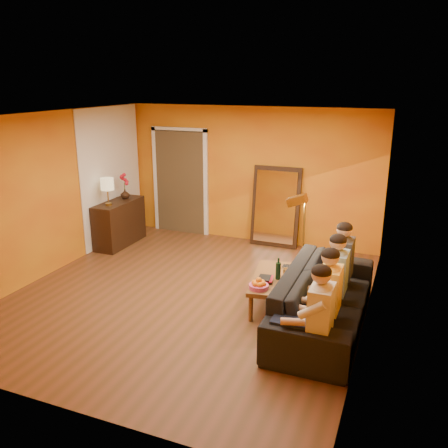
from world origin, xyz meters
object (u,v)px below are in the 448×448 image
at_px(sofa, 324,298).
at_px(vase, 125,194).
at_px(coffee_table, 275,291).
at_px(laptop, 294,269).
at_px(tumbler, 286,272).
at_px(mirror_frame, 276,207).
at_px(person_far_right, 343,265).
at_px(person_mid_left, 329,297).
at_px(person_mid_right, 337,280).
at_px(dog, 312,278).
at_px(floor_lamp, 303,244).
at_px(person_far_left, 320,318).
at_px(wine_bottle, 278,269).
at_px(table_lamp, 108,192).
at_px(sideboard, 119,223).

height_order(sofa, vase, vase).
xyz_separation_m(coffee_table, laptop, (0.18, 0.35, 0.22)).
bearing_deg(tumbler, mirror_frame, 109.49).
distance_m(mirror_frame, person_far_right, 2.65).
height_order(person_mid_left, person_mid_right, same).
bearing_deg(mirror_frame, person_mid_left, -63.90).
bearing_deg(dog, floor_lamp, 103.12).
distance_m(floor_lamp, person_far_left, 2.10).
distance_m(person_mid_right, wine_bottle, 0.84).
height_order(dog, person_mid_left, person_mid_left).
bearing_deg(table_lamp, person_far_left, -28.72).
bearing_deg(tumbler, person_far_left, -62.34).
xyz_separation_m(mirror_frame, person_far_left, (1.58, -3.77, -0.15)).
bearing_deg(coffee_table, mirror_frame, 97.18).
bearing_deg(person_mid_left, sideboard, 153.86).
bearing_deg(floor_lamp, vase, 164.68).
distance_m(table_lamp, person_far_left, 5.01).
relative_size(coffee_table, laptop, 3.40).
bearing_deg(sofa, person_far_right, -11.31).
xyz_separation_m(person_far_left, person_mid_right, (0.00, 1.10, 0.00)).
relative_size(mirror_frame, coffee_table, 1.25).
xyz_separation_m(person_far_right, wine_bottle, (-0.82, -0.39, -0.03)).
bearing_deg(coffee_table, tumbler, 36.11).
distance_m(sideboard, person_far_right, 4.50).
xyz_separation_m(dog, wine_bottle, (-0.40, -0.41, 0.24)).
bearing_deg(mirror_frame, person_far_right, -53.36).
xyz_separation_m(coffee_table, tumbler, (0.12, 0.12, 0.26)).
bearing_deg(person_far_left, person_mid_right, 90.00).
relative_size(person_far_right, laptop, 3.40).
distance_m(dog, laptop, 0.29).
xyz_separation_m(floor_lamp, laptop, (-0.04, -0.33, -0.29)).
relative_size(tumbler, vase, 0.59).
height_order(person_mid_left, wine_bottle, person_mid_left).
distance_m(sideboard, vase, 0.57).
relative_size(sideboard, dog, 1.74).
distance_m(coffee_table, person_far_left, 1.63).
height_order(sofa, person_far_right, person_far_right).
height_order(coffee_table, laptop, laptop).
bearing_deg(person_far_right, floor_lamp, 151.79).
xyz_separation_m(tumbler, laptop, (0.06, 0.23, -0.04)).
bearing_deg(coffee_table, laptop, 53.89).
height_order(dog, person_mid_right, person_mid_right).
xyz_separation_m(sofa, person_far_right, (0.13, 0.65, 0.24)).
xyz_separation_m(dog, person_far_left, (0.42, -1.67, 0.27)).
xyz_separation_m(dog, person_mid_right, (0.42, -0.57, 0.27)).
distance_m(mirror_frame, person_mid_left, 3.59).
height_order(floor_lamp, person_mid_right, floor_lamp).
height_order(tumbler, vase, vase).
distance_m(mirror_frame, person_far_left, 4.09).
xyz_separation_m(sofa, coffee_table, (-0.74, 0.31, -0.16)).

